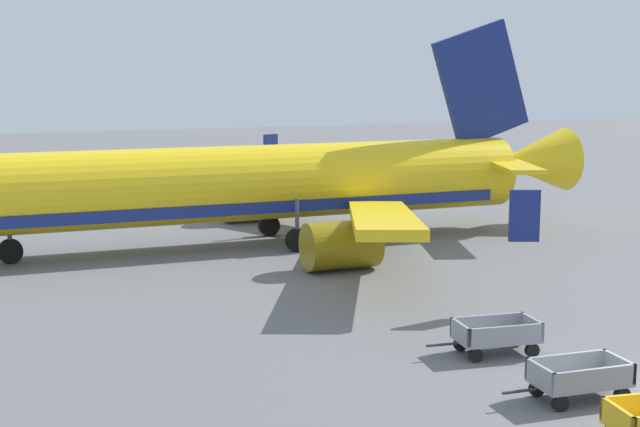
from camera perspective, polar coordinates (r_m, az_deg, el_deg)
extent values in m
plane|color=slate|center=(25.93, 18.49, -10.94)|extent=(220.00, 220.00, 0.00)
cylinder|color=yellow|center=(44.08, -5.51, 1.91)|extent=(30.05, 4.10, 3.70)
cube|color=navy|center=(44.22, -5.49, 0.60)|extent=(27.04, 3.87, 0.56)
cone|color=yellow|center=(51.35, 13.26, 3.30)|extent=(4.55, 3.57, 3.52)
cube|color=yellow|center=(37.84, 4.00, -0.30)|extent=(7.43, 12.99, 1.35)
cube|color=navy|center=(33.39, 12.87, -0.14)|extent=(1.09, 0.61, 1.90)
cylinder|color=#856D0E|center=(38.99, 1.36, -2.02)|extent=(3.23, 2.14, 2.10)
cube|color=yellow|center=(53.27, -3.66, 2.47)|extent=(7.13, 13.06, 1.35)
cube|color=navy|center=(60.13, -3.16, 4.15)|extent=(1.10, 0.58, 1.90)
cylinder|color=#856D0E|center=(51.61, -4.43, 0.73)|extent=(3.23, 2.14, 2.10)
cube|color=navy|center=(49.28, 10.20, 8.11)|extent=(5.98, 0.44, 6.88)
cube|color=yellow|center=(46.94, 12.29, 2.92)|extent=(3.38, 5.50, 0.24)
cube|color=yellow|center=(52.37, 8.44, 3.66)|extent=(3.26, 5.50, 0.24)
cylinder|color=#4C4C51|center=(42.73, -19.15, -0.94)|extent=(0.20, 0.20, 2.04)
cylinder|color=black|center=(42.91, -19.08, -2.28)|extent=(1.11, 0.46, 1.10)
cylinder|color=#4C4C51|center=(42.99, -1.47, -0.37)|extent=(0.20, 0.20, 2.04)
cylinder|color=black|center=(43.17, -1.46, -1.70)|extent=(1.11, 0.46, 1.10)
cylinder|color=#4C4C51|center=(47.10, -3.28, 0.47)|extent=(0.20, 0.20, 2.04)
cylinder|color=black|center=(47.27, -3.27, -0.76)|extent=(1.11, 0.46, 1.10)
cube|color=gold|center=(22.16, 18.41, -12.25)|extent=(0.32, 1.40, 0.55)
cube|color=gray|center=(25.19, 16.17, -10.27)|extent=(2.59, 1.57, 0.08)
cube|color=gray|center=(24.59, 17.06, -10.02)|extent=(2.50, 0.27, 0.55)
cube|color=gray|center=(25.60, 15.38, -9.17)|extent=(2.50, 0.27, 0.55)
cube|color=gray|center=(24.46, 13.84, -9.98)|extent=(0.20, 1.40, 0.55)
cube|color=gray|center=(25.76, 18.45, -9.21)|extent=(0.20, 1.40, 0.55)
cylinder|color=#2D2D33|center=(24.28, 12.58, -10.97)|extent=(1.00, 0.15, 0.08)
cylinder|color=black|center=(24.35, 15.03, -11.56)|extent=(0.45, 0.19, 0.44)
cylinder|color=black|center=(25.23, 13.63, -10.76)|extent=(0.45, 0.19, 0.44)
cylinder|color=black|center=(25.38, 18.65, -10.87)|extent=(0.45, 0.19, 0.44)
cylinder|color=black|center=(26.22, 17.18, -10.14)|extent=(0.45, 0.19, 0.44)
cube|color=gray|center=(28.42, 11.14, -7.83)|extent=(2.66, 1.70, 0.08)
cube|color=gray|center=(27.78, 11.75, -7.58)|extent=(2.49, 0.42, 0.55)
cube|color=gray|center=(28.89, 10.60, -6.88)|extent=(2.49, 0.42, 0.55)
cube|color=gray|center=(27.85, 8.92, -7.45)|extent=(0.28, 1.40, 0.55)
cube|color=gray|center=(28.86, 13.32, -6.99)|extent=(0.28, 1.40, 0.55)
cylinder|color=#2D2D33|center=(27.72, 7.75, -8.26)|extent=(1.00, 0.21, 0.08)
cylinder|color=black|center=(27.63, 9.86, -8.86)|extent=(0.46, 0.21, 0.44)
cylinder|color=black|center=(28.60, 8.92, -8.20)|extent=(0.46, 0.21, 0.44)
cylinder|color=black|center=(28.44, 13.34, -8.45)|extent=(0.46, 0.21, 0.44)
cylinder|color=black|center=(29.38, 12.31, -7.83)|extent=(0.46, 0.21, 0.44)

